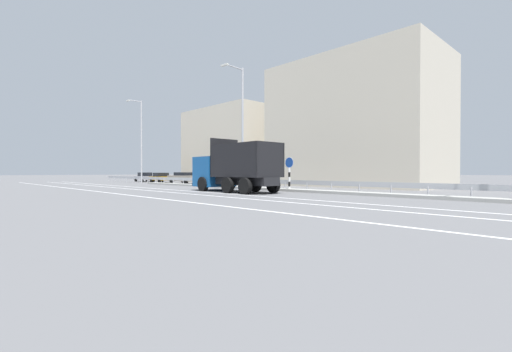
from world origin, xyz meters
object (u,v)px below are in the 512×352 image
object	(u,v)px
dump_truck	(227,173)
parked_car_1	(161,177)
median_road_sign	(289,173)
parked_car_2	(184,178)
parked_car_0	(145,177)
street_lamp_1	(241,122)
street_lamp_0	(141,138)
parked_car_3	(213,178)

from	to	relation	value
dump_truck	parked_car_1	xyz separation A→B (m)	(-22.74, 7.06, -0.67)
median_road_sign	parked_car_2	size ratio (longest dim) A/B	0.52
dump_truck	parked_car_0	world-z (taller)	dump_truck
parked_car_0	parked_car_2	bearing A→B (deg)	-87.78
street_lamp_1	parked_car_0	size ratio (longest dim) A/B	2.55
street_lamp_0	parked_car_1	distance (m)	6.35
street_lamp_0	parked_car_0	world-z (taller)	street_lamp_0
street_lamp_0	parked_car_2	bearing A→B (deg)	34.63
dump_truck	street_lamp_1	world-z (taller)	street_lamp_1
median_road_sign	street_lamp_0	xyz separation A→B (m)	(-24.07, 0.07, 4.23)
median_road_sign	parked_car_0	distance (m)	30.47
median_road_sign	street_lamp_1	size ratio (longest dim) A/B	0.25
street_lamp_1	parked_car_2	bearing A→B (deg)	165.99
street_lamp_0	parked_car_0	bearing A→B (deg)	150.40
dump_truck	parked_car_3	size ratio (longest dim) A/B	1.80
median_road_sign	parked_car_2	world-z (taller)	median_road_sign
street_lamp_0	street_lamp_1	distance (m)	19.12
dump_truck	parked_car_2	world-z (taller)	dump_truck
street_lamp_0	street_lamp_1	size ratio (longest dim) A/B	1.02
median_road_sign	street_lamp_0	size ratio (longest dim) A/B	0.24
street_lamp_0	parked_car_2	distance (m)	7.51
parked_car_3	street_lamp_1	bearing A→B (deg)	-118.12
street_lamp_0	parked_car_0	distance (m)	8.63
dump_truck	median_road_sign	bearing A→B (deg)	-40.42
street_lamp_0	parked_car_0	size ratio (longest dim) A/B	2.61
dump_truck	parked_car_2	distance (m)	17.63
street_lamp_0	dump_truck	bearing A→B (deg)	-9.13
parked_car_3	dump_truck	bearing A→B (deg)	-126.75
parked_car_2	street_lamp_0	bearing A→B (deg)	-59.75
parked_car_2	parked_car_0	bearing A→B (deg)	-95.69
median_road_sign	street_lamp_1	xyz separation A→B (m)	(-4.95, -0.25, 4.15)
median_road_sign	parked_car_1	xyz separation A→B (m)	(-25.77, 3.75, -0.66)
street_lamp_0	parked_car_0	xyz separation A→B (m)	(-6.19, 3.51, -4.88)
dump_truck	median_road_sign	world-z (taller)	dump_truck
parked_car_0	parked_car_2	size ratio (longest dim) A/B	0.83
median_road_sign	parked_car_0	size ratio (longest dim) A/B	0.63
street_lamp_0	parked_car_1	world-z (taller)	street_lamp_0
parked_car_2	parked_car_3	bearing A→B (deg)	92.35
parked_car_0	parked_car_3	distance (m)	15.81
parked_car_0	parked_car_1	bearing A→B (deg)	-84.36
street_lamp_0	median_road_sign	bearing A→B (deg)	-0.18
parked_car_0	street_lamp_1	bearing A→B (deg)	-95.10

